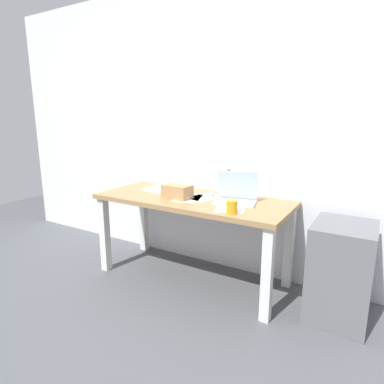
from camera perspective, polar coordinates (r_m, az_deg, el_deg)
name	(u,v)px	position (r m, az deg, el deg)	size (l,w,h in m)	color
ground_plane	(192,277)	(3.04, 0.00, -14.64)	(8.00, 8.00, 0.00)	#515459
back_wall	(215,129)	(3.05, 3.96, 10.88)	(5.20, 0.08, 2.60)	white
desk	(192,210)	(2.81, 0.00, -3.09)	(1.67, 0.69, 0.74)	#A37A4C
laptop_left	(163,185)	(3.06, -5.07, 1.17)	(0.33, 0.25, 0.22)	silver
laptop_right	(236,196)	(2.63, 7.66, -0.63)	(0.36, 0.29, 0.25)	silver
beer_bottle	(228,185)	(2.86, 6.41, 1.19)	(0.07, 0.07, 0.23)	#1E5123
computer_mouse	(209,194)	(2.83, 3.08, -0.40)	(0.06, 0.10, 0.03)	silver
cardboard_box	(177,192)	(2.74, -2.62, 0.06)	(0.24, 0.14, 0.12)	tan
coffee_mug	(232,207)	(2.34, 6.99, -2.62)	(0.08, 0.08, 0.10)	gold
paper_sheet_near_back	(205,197)	(2.79, 2.28, -0.90)	(0.21, 0.30, 0.00)	white
paper_sheet_center	(188,198)	(2.76, -0.70, -1.06)	(0.21, 0.30, 0.00)	white
paper_sheet_front_right	(231,207)	(2.49, 6.79, -2.70)	(0.21, 0.30, 0.00)	white
filing_cabinet	(340,272)	(2.57, 24.56, -12.60)	(0.40, 0.48, 0.70)	slate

